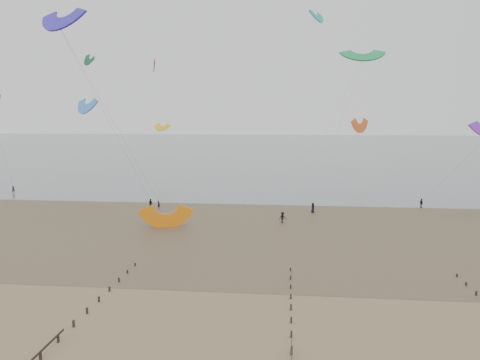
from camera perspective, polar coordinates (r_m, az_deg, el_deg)
name	(u,v)px	position (r m, az deg, el deg)	size (l,w,h in m)	color
ground	(245,315)	(42.85, 0.67, -16.14)	(500.00, 500.00, 0.00)	brown
sea_and_shore	(240,223)	(75.77, -0.04, -5.30)	(500.00, 665.00, 0.03)	#475654
kitesurfer_lead	(159,204)	(88.57, -9.88, -2.95)	(0.55, 0.36, 1.52)	black
kitesurfers	(386,206)	(89.80, 17.40, -2.98)	(124.87, 23.58, 1.83)	black
grounded_kite	(166,227)	(74.00, -8.99, -5.74)	(7.00, 3.67, 5.33)	orange
kites_airborne	(232,97)	(126.70, -0.94, 10.03)	(238.40, 114.54, 39.77)	purple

